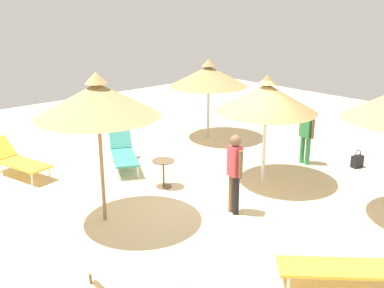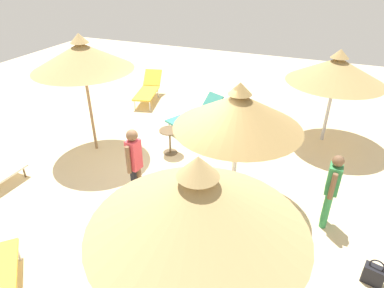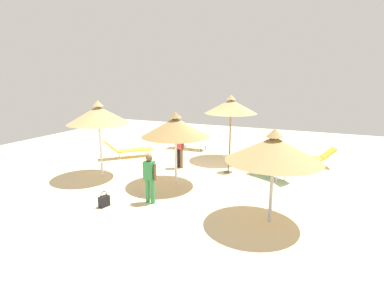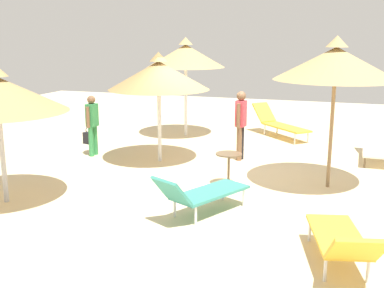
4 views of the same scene
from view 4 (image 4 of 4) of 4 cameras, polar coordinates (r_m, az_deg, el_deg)
ground at (r=11.19m, az=2.02°, el=-2.93°), size 24.00×24.00×0.10m
parasol_umbrella_edge at (r=9.63m, az=16.87°, el=9.24°), size 2.39×2.39×3.01m
parasol_umbrella_far_left at (r=14.24m, az=-0.77°, el=10.53°), size 2.32×2.32×2.94m
parasol_umbrella_back at (r=11.30m, az=-4.02°, el=8.23°), size 2.40×2.40×2.63m
lounge_chair_far_right at (r=12.58m, az=21.43°, el=-0.05°), size 0.73×1.98×0.84m
lounge_chair_near_left at (r=14.54m, az=10.41°, el=2.50°), size 2.01×2.01×0.90m
lounge_chair_front at (r=8.11m, az=1.06°, el=-5.82°), size 1.36×1.90×0.82m
lounge_chair_near_right at (r=6.57m, az=17.61°, el=-10.91°), size 1.07×2.02×0.85m
person_standing_center at (r=11.59m, az=5.87°, el=2.72°), size 0.25×0.43×1.70m
person_standing_edge at (r=12.24m, az=-11.87°, el=2.60°), size 0.23×0.47×1.53m
handbag at (r=13.71m, az=-12.27°, el=0.75°), size 0.34×0.24×0.49m
side_table_round at (r=9.70m, az=4.42°, el=-2.37°), size 0.53×0.53×0.67m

